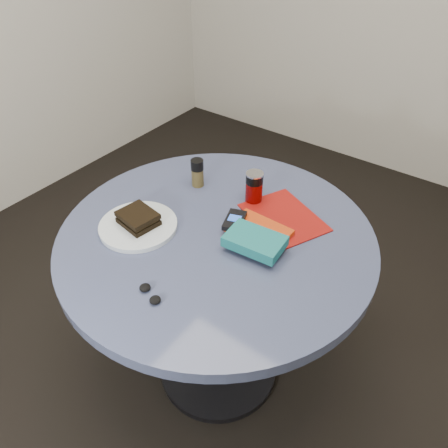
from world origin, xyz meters
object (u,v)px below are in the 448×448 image
Objects in this scene: soda_can at (254,187)px; mp3_player at (235,220)px; magazine at (284,217)px; headphones at (150,294)px; plate at (138,226)px; pepper_grinder at (197,173)px; novel at (255,241)px; table at (217,270)px; sandwich at (138,218)px; red_book at (259,230)px.

soda_can is 0.16m from mp3_player.
magazine is 2.90× the size of headphones.
pepper_grinder is at bearing 90.00° from plate.
plate is 2.23× the size of soda_can.
soda_can is 0.22m from pepper_grinder.
pepper_grinder is at bearing 115.18° from headphones.
novel is at bearing -62.05° from magazine.
soda_can is (-0.00, 0.21, 0.22)m from table.
plate is at bearing -89.00° from sandwich.
novel is 0.34m from headphones.
pepper_grinder is 0.35m from magazine.
headphones is at bearing -87.29° from table.
table is 9.62× the size of pepper_grinder.
mp3_player is (0.25, -0.12, -0.02)m from pepper_grinder.
red_book is at bearing 31.29° from sandwich.
red_book is at bearing 76.42° from headphones.
red_book is (0.33, 0.20, -0.02)m from sandwich.
novel is at bearing 19.70° from plate.
table is at bearing 175.80° from novel.
novel reaches higher than table.
headphones is at bearing -39.18° from plate.
pepper_grinder is at bearing -170.12° from soda_can.
plate is at bearing -143.57° from mp3_player.
novel is at bearing 68.17° from headphones.
plate is at bearing -112.41° from magazine.
table is at bearing -39.26° from pepper_grinder.
magazine is at bearing 2.44° from pepper_grinder.
pepper_grinder reaches higher than plate.
mp3_player is (0.25, 0.18, 0.02)m from plate.
novel is 1.52× the size of mp3_player.
table is at bearing -118.90° from mp3_player.
headphones is (-0.02, -0.37, -0.02)m from mp3_player.
mp3_player is at bearing 36.43° from plate.
mp3_player reaches higher than plate.
plate is 1.91× the size of sandwich.
sandwich is 1.25× the size of pepper_grinder.
sandwich is at bearing -112.78° from magazine.
novel reaches higher than mp3_player.
headphones is at bearing -88.34° from soda_can.
novel is at bearing -56.25° from soda_can.
red_book reaches higher than magazine.
table is 0.36m from headphones.
table is 0.22m from red_book.
sandwich reaches higher than table.
plate is 0.31m from pepper_grinder.
pepper_grinder reaches higher than red_book.
mp3_player is 1.24× the size of headphones.
sandwich reaches higher than red_book.
pepper_grinder reaches higher than novel.
pepper_grinder is 0.39× the size of magazine.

